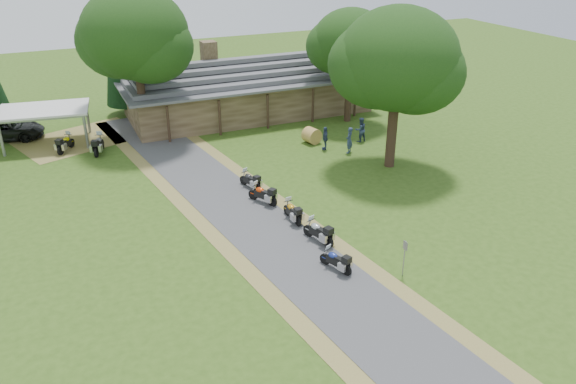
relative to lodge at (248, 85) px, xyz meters
name	(u,v)px	position (x,y,z in m)	size (l,w,h in m)	color
ground	(304,266)	(-6.00, -24.00, -2.45)	(120.00, 120.00, 0.00)	#314E16
driveway	(264,231)	(-6.50, -20.00, -2.45)	(46.00, 46.00, 0.00)	#414244
lodge	(248,85)	(0.00, 0.00, 0.00)	(21.40, 9.40, 4.90)	#4E3D28
carport	(46,126)	(-16.36, -1.14, -1.08)	(6.30, 4.20, 2.73)	silver
car_dark_suv	(5,125)	(-19.22, 1.21, -1.32)	(5.90, 2.51, 2.26)	black
motorcycle_row_a	(336,259)	(-4.77, -24.88, -1.88)	(1.67, 0.55, 1.15)	navy
motorcycle_row_b	(318,231)	(-4.35, -22.19, -1.81)	(1.88, 0.61, 1.29)	#A5A8AC
motorcycle_row_c	(292,211)	(-4.62, -19.55, -1.84)	(1.77, 0.58, 1.21)	orange
motorcycle_row_d	(263,193)	(-5.34, -16.86, -1.82)	(1.84, 0.60, 1.26)	red
motorcycle_row_e	(250,180)	(-5.29, -14.64, -1.86)	(1.73, 0.56, 1.18)	black
motorcycle_carport_a	(65,143)	(-15.30, -3.28, -1.79)	(1.93, 0.63, 1.32)	#E8E805
motorcycle_carport_b	(98,144)	(-13.15, -4.63, -1.74)	(2.07, 0.68, 1.42)	gray
person_a	(349,138)	(3.32, -11.82, -1.33)	(0.64, 0.46, 2.24)	navy
person_b	(361,128)	(5.23, -10.15, -1.35)	(0.63, 0.45, 2.21)	navy
person_c	(325,136)	(2.04, -10.54, -1.44)	(0.57, 0.41, 2.01)	navy
hay_bale	(312,136)	(1.75, -8.95, -1.87)	(1.17, 1.17, 1.07)	#A2853B
sign_post	(404,259)	(-2.12, -26.59, -1.52)	(0.34, 0.06, 1.86)	gray
oak_lodge_left	(137,55)	(-9.47, -2.95, 3.93)	(7.67, 7.67, 12.77)	black
oak_lodge_right	(350,58)	(6.78, -5.42, 2.82)	(6.15, 6.15, 10.54)	black
oak_driveway	(396,81)	(4.64, -15.07, 3.43)	(7.72, 7.72, 11.75)	black
cedar_near	(121,31)	(-9.49, 3.76, 4.62)	(3.78, 3.78, 14.14)	black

